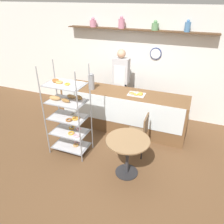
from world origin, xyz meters
The scene contains 9 objects.
ground_plane centered at (0.00, 0.00, 0.00)m, with size 14.00×14.00×0.00m, color brown.
back_wall centered at (0.00, 2.15, 1.37)m, with size 10.00×0.30×2.70m.
display_counter centered at (0.00, 1.10, 0.47)m, with size 2.90×0.71×0.94m.
pastry_rack centered at (-0.71, -0.10, 0.85)m, with size 0.77×0.50×1.82m.
person_worker centered at (-0.25, 1.63, 0.98)m, with size 0.39×0.23×1.77m.
cafe_table centered at (0.56, -0.32, 0.56)m, with size 0.75×0.75×0.74m.
cafe_chair centered at (0.63, 0.31, 0.54)m, with size 0.39×0.39×0.88m.
coffee_carafe centered at (-0.76, 1.02, 1.13)m, with size 0.14×0.14×0.39m.
donut_tray_counter centered at (0.33, 1.09, 0.96)m, with size 0.37×0.27×0.05m.
Camera 1 is at (1.41, -3.20, 2.89)m, focal length 35.00 mm.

